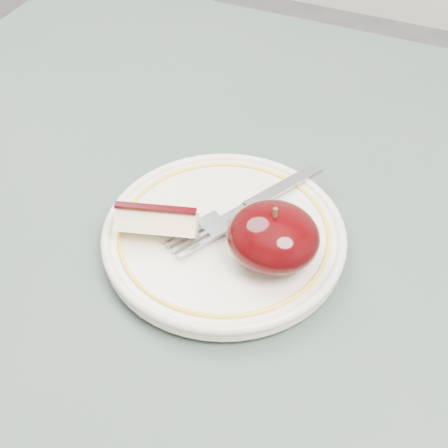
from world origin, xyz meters
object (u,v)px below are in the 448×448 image
at_px(plate, 224,235).
at_px(fork, 245,208).
at_px(table, 214,316).
at_px(apple_half, 273,237).

xyz_separation_m(plate, fork, (0.01, 0.03, 0.01)).
height_order(table, plate, plate).
bearing_deg(fork, table, -164.35).
height_order(table, apple_half, apple_half).
xyz_separation_m(table, fork, (0.01, 0.05, 0.11)).
bearing_deg(plate, fork, 76.95).
bearing_deg(table, fork, 77.62).
relative_size(plate, fork, 1.33).
bearing_deg(apple_half, table, -172.77).
bearing_deg(apple_half, fork, 135.55).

